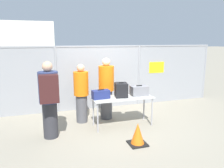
{
  "coord_description": "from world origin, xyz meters",
  "views": [
    {
      "loc": [
        -1.88,
        -5.37,
        2.3
      ],
      "look_at": [
        0.05,
        0.52,
        1.05
      ],
      "focal_mm": 35.0,
      "sensor_mm": 36.0,
      "label": 1
    }
  ],
  "objects_px": {
    "suitcase_navy": "(101,94)",
    "security_worker_near": "(106,88)",
    "security_worker_far": "(81,93)",
    "inspection_table": "(123,100)",
    "suitcase_grey": "(139,91)",
    "suitcase_black": "(121,90)",
    "traveler_hooded": "(49,97)",
    "utility_trailer": "(134,78)",
    "traffic_cone": "(138,135)"
  },
  "relations": [
    {
      "from": "suitcase_navy",
      "to": "security_worker_near",
      "type": "distance_m",
      "value": 0.7
    },
    {
      "from": "suitcase_navy",
      "to": "security_worker_far",
      "type": "xyz_separation_m",
      "value": [
        -0.42,
        0.55,
        -0.05
      ]
    },
    {
      "from": "inspection_table",
      "to": "suitcase_grey",
      "type": "relative_size",
      "value": 3.47
    },
    {
      "from": "inspection_table",
      "to": "suitcase_black",
      "type": "relative_size",
      "value": 4.04
    },
    {
      "from": "traveler_hooded",
      "to": "security_worker_near",
      "type": "relative_size",
      "value": 1.01
    },
    {
      "from": "suitcase_black",
      "to": "utility_trailer",
      "type": "bearing_deg",
      "value": 62.2
    },
    {
      "from": "security_worker_near",
      "to": "traveler_hooded",
      "type": "bearing_deg",
      "value": 31.16
    },
    {
      "from": "security_worker_near",
      "to": "security_worker_far",
      "type": "distance_m",
      "value": 0.76
    },
    {
      "from": "inspection_table",
      "to": "utility_trailer",
      "type": "height_order",
      "value": "inspection_table"
    },
    {
      "from": "utility_trailer",
      "to": "traffic_cone",
      "type": "distance_m",
      "value": 6.19
    },
    {
      "from": "suitcase_black",
      "to": "security_worker_near",
      "type": "bearing_deg",
      "value": 110.65
    },
    {
      "from": "suitcase_navy",
      "to": "traveler_hooded",
      "type": "height_order",
      "value": "traveler_hooded"
    },
    {
      "from": "suitcase_black",
      "to": "suitcase_grey",
      "type": "height_order",
      "value": "suitcase_black"
    },
    {
      "from": "suitcase_black",
      "to": "traveler_hooded",
      "type": "height_order",
      "value": "traveler_hooded"
    },
    {
      "from": "suitcase_grey",
      "to": "suitcase_black",
      "type": "bearing_deg",
      "value": -179.21
    },
    {
      "from": "suitcase_navy",
      "to": "traffic_cone",
      "type": "xyz_separation_m",
      "value": [
        0.52,
        -1.21,
        -0.68
      ]
    },
    {
      "from": "security_worker_near",
      "to": "utility_trailer",
      "type": "xyz_separation_m",
      "value": [
        2.6,
        3.87,
        -0.48
      ]
    },
    {
      "from": "traveler_hooded",
      "to": "security_worker_near",
      "type": "bearing_deg",
      "value": 25.31
    },
    {
      "from": "security_worker_near",
      "to": "utility_trailer",
      "type": "height_order",
      "value": "security_worker_near"
    },
    {
      "from": "inspection_table",
      "to": "traveler_hooded",
      "type": "bearing_deg",
      "value": -173.59
    },
    {
      "from": "security_worker_far",
      "to": "utility_trailer",
      "type": "xyz_separation_m",
      "value": [
        3.35,
        3.94,
        -0.41
      ]
    },
    {
      "from": "suitcase_navy",
      "to": "suitcase_black",
      "type": "relative_size",
      "value": 1.15
    },
    {
      "from": "utility_trailer",
      "to": "suitcase_navy",
      "type": "bearing_deg",
      "value": -123.15
    },
    {
      "from": "suitcase_grey",
      "to": "traveler_hooded",
      "type": "relative_size",
      "value": 0.26
    },
    {
      "from": "inspection_table",
      "to": "security_worker_near",
      "type": "xyz_separation_m",
      "value": [
        -0.26,
        0.68,
        0.22
      ]
    },
    {
      "from": "inspection_table",
      "to": "traveler_hooded",
      "type": "xyz_separation_m",
      "value": [
        -1.9,
        -0.21,
        0.29
      ]
    },
    {
      "from": "suitcase_black",
      "to": "security_worker_far",
      "type": "xyz_separation_m",
      "value": [
        -0.98,
        0.55,
        -0.13
      ]
    },
    {
      "from": "security_worker_far",
      "to": "traffic_cone",
      "type": "height_order",
      "value": "security_worker_far"
    },
    {
      "from": "traveler_hooded",
      "to": "inspection_table",
      "type": "bearing_deg",
      "value": 3.18
    },
    {
      "from": "security_worker_near",
      "to": "inspection_table",
      "type": "bearing_deg",
      "value": 113.38
    },
    {
      "from": "suitcase_grey",
      "to": "security_worker_far",
      "type": "height_order",
      "value": "security_worker_far"
    },
    {
      "from": "suitcase_navy",
      "to": "traffic_cone",
      "type": "bearing_deg",
      "value": -66.88
    },
    {
      "from": "inspection_table",
      "to": "suitcase_navy",
      "type": "bearing_deg",
      "value": 174.0
    },
    {
      "from": "traveler_hooded",
      "to": "utility_trailer",
      "type": "height_order",
      "value": "traveler_hooded"
    },
    {
      "from": "suitcase_black",
      "to": "security_worker_near",
      "type": "relative_size",
      "value": 0.23
    },
    {
      "from": "suitcase_grey",
      "to": "traffic_cone",
      "type": "height_order",
      "value": "suitcase_grey"
    },
    {
      "from": "inspection_table",
      "to": "suitcase_grey",
      "type": "height_order",
      "value": "suitcase_grey"
    },
    {
      "from": "suitcase_grey",
      "to": "security_worker_near",
      "type": "relative_size",
      "value": 0.26
    },
    {
      "from": "suitcase_black",
      "to": "traffic_cone",
      "type": "bearing_deg",
      "value": -92.36
    },
    {
      "from": "security_worker_near",
      "to": "utility_trailer",
      "type": "bearing_deg",
      "value": -121.25
    },
    {
      "from": "traveler_hooded",
      "to": "security_worker_far",
      "type": "height_order",
      "value": "traveler_hooded"
    },
    {
      "from": "suitcase_grey",
      "to": "security_worker_far",
      "type": "xyz_separation_m",
      "value": [
        -1.52,
        0.54,
        -0.07
      ]
    },
    {
      "from": "suitcase_black",
      "to": "suitcase_grey",
      "type": "xyz_separation_m",
      "value": [
        0.54,
        0.01,
        -0.06
      ]
    },
    {
      "from": "inspection_table",
      "to": "suitcase_black",
      "type": "height_order",
      "value": "suitcase_black"
    },
    {
      "from": "security_worker_far",
      "to": "suitcase_navy",
      "type": "bearing_deg",
      "value": 104.83
    },
    {
      "from": "utility_trailer",
      "to": "suitcase_black",
      "type": "bearing_deg",
      "value": -117.8
    },
    {
      "from": "traffic_cone",
      "to": "utility_trailer",
      "type": "bearing_deg",
      "value": 67.02
    },
    {
      "from": "security_worker_near",
      "to": "suitcase_black",
      "type": "bearing_deg",
      "value": 113.27
    },
    {
      "from": "inspection_table",
      "to": "utility_trailer",
      "type": "bearing_deg",
      "value": 62.79
    },
    {
      "from": "suitcase_navy",
      "to": "traveler_hooded",
      "type": "relative_size",
      "value": 0.26
    }
  ]
}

